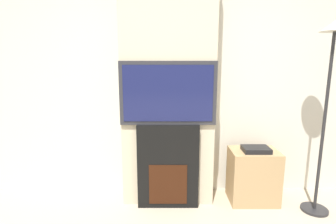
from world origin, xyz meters
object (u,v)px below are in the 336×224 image
fireplace (168,166)px  television (168,93)px  media_stand (253,175)px  floor_lamp (330,76)px

fireplace → television: size_ratio=0.93×
television → media_stand: (0.93, 0.09, -0.91)m
television → media_stand: bearing=5.7°
fireplace → floor_lamp: floor_lamp is taller
fireplace → television: (0.00, -0.00, 0.76)m
television → floor_lamp: bearing=-4.2°
media_stand → floor_lamp: bearing=-19.3°
fireplace → floor_lamp: bearing=-4.3°
floor_lamp → media_stand: floor_lamp is taller
media_stand → television: bearing=-174.3°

